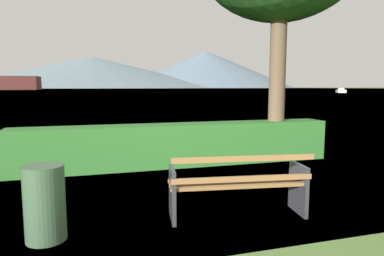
{
  "coord_description": "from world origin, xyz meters",
  "views": [
    {
      "loc": [
        -1.8,
        -4.01,
        1.7
      ],
      "look_at": [
        0.0,
        2.1,
        0.93
      ],
      "focal_mm": 31.69,
      "sensor_mm": 36.0,
      "label": 1
    }
  ],
  "objects": [
    {
      "name": "ground_plane",
      "position": [
        0.0,
        0.0,
        0.0
      ],
      "size": [
        1400.0,
        1400.0,
        0.0
      ],
      "primitive_type": "plane",
      "color": "#4C6B33"
    },
    {
      "name": "water_surface",
      "position": [
        0.0,
        309.0,
        0.0
      ],
      "size": [
        620.0,
        620.0,
        0.0
      ],
      "primitive_type": "plane",
      "color": "#6B8EA3",
      "rests_on": "ground_plane"
    },
    {
      "name": "park_bench",
      "position": [
        -0.01,
        -0.06,
        0.43
      ],
      "size": [
        1.85,
        0.81,
        0.87
      ],
      "color": "olive",
      "rests_on": "ground_plane"
    },
    {
      "name": "hedge_row",
      "position": [
        0.0,
        3.05,
        0.45
      ],
      "size": [
        6.91,
        0.68,
        0.9
      ],
      "primitive_type": "cube",
      "color": "#2D6B28",
      "rests_on": "ground_plane"
    },
    {
      "name": "trash_bin",
      "position": [
        -2.34,
        -0.08,
        0.42
      ],
      "size": [
        0.44,
        0.44,
        0.85
      ],
      "primitive_type": "cylinder",
      "color": "#385138",
      "rests_on": "ground_plane"
    },
    {
      "name": "fishing_boat_near",
      "position": [
        67.99,
        79.11,
        0.51
      ],
      "size": [
        5.71,
        7.15,
        1.37
      ],
      "color": "silver",
      "rests_on": "water_surface"
    },
    {
      "name": "distant_hills",
      "position": [
        -64.12,
        571.96,
        32.14
      ],
      "size": [
        769.92,
        418.92,
        79.83
      ],
      "color": "slate",
      "rests_on": "ground_plane"
    }
  ]
}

